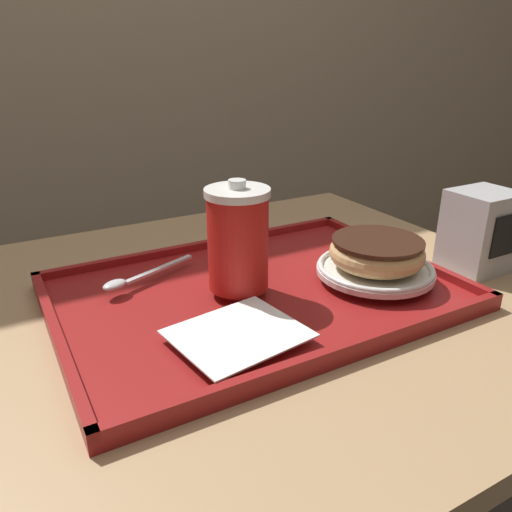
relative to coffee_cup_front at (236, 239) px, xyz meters
The scene contains 8 objects.
cafe_table 0.27m from the coffee_cup_front, 72.96° to the left, with size 0.91×0.78×0.74m.
serving_tray 0.09m from the coffee_cup_front, ahead, with size 0.54×0.38×0.02m.
napkin_paper 0.14m from the coffee_cup_front, 116.42° to the right, with size 0.16×0.14×0.00m.
coffee_cup_front is the anchor object (origin of this frame).
plate_with_chocolate_donut 0.21m from the coffee_cup_front, 16.47° to the right, with size 0.17×0.17×0.01m.
donut_chocolate_glazed 0.21m from the coffee_cup_front, 16.47° to the right, with size 0.13×0.13×0.04m.
spoon 0.16m from the coffee_cup_front, 145.60° to the left, with size 0.15×0.07×0.01m.
napkin_dispenser 0.39m from the coffee_cup_front, 11.98° to the right, with size 0.09×0.09×0.13m.
Camera 1 is at (-0.28, -0.55, 1.06)m, focal length 35.00 mm.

